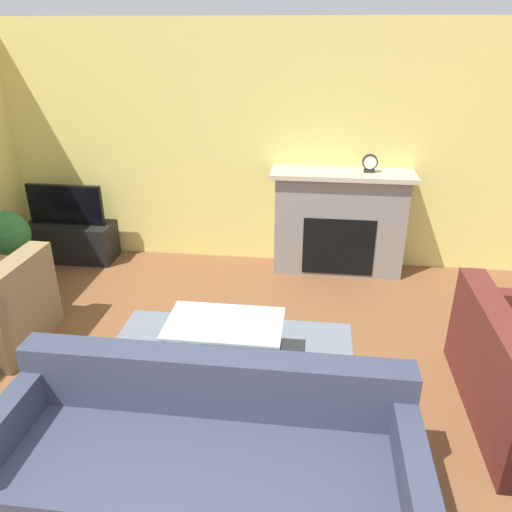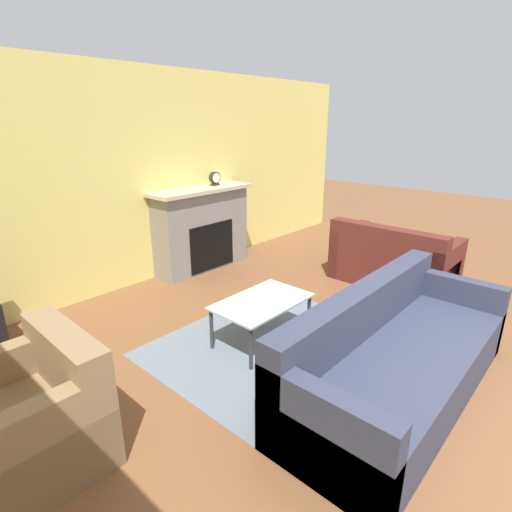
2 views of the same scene
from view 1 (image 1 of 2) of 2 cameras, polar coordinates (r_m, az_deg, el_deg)
wall_back at (r=5.76m, az=0.19°, el=12.25°), size 8.86×0.06×2.70m
area_rug at (r=4.21m, az=-3.76°, el=-13.27°), size 2.14×1.78×0.00m
fireplace at (r=5.71m, az=9.50°, el=4.07°), size 1.55×0.47×1.17m
tv_stand at (r=6.46m, az=-20.33°, el=1.60°), size 1.04×0.43×0.45m
tv at (r=6.30m, az=-20.96°, el=5.49°), size 0.91×0.06×0.48m
couch_sectional at (r=3.15m, az=-5.79°, el=-22.35°), size 2.38×0.91×0.82m
coffee_table at (r=4.08m, az=-3.61°, el=-8.09°), size 0.94×0.58×0.43m
potted_plant at (r=5.90m, az=-26.62°, el=1.53°), size 0.51×0.51×0.86m
mantel_clock at (r=5.54m, az=12.88°, el=10.34°), size 0.16×0.07×0.19m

